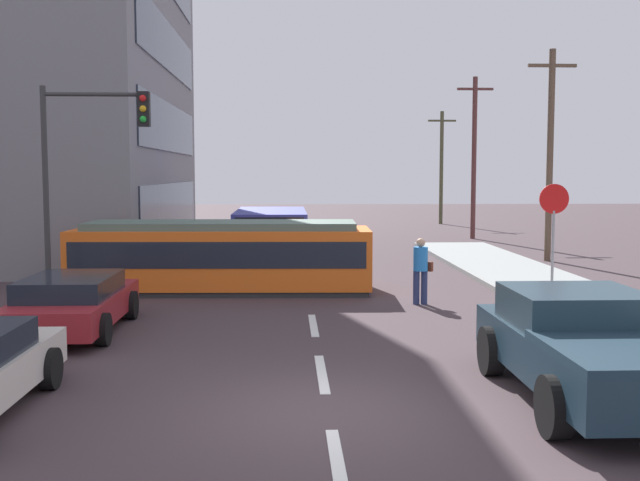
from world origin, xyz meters
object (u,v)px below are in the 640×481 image
(parked_sedan_furthest, at_px, (170,238))
(utility_pole_distant, at_px, (441,165))
(city_bus, at_px, (271,233))
(pedestrian_crossing, at_px, (421,267))
(utility_pole_far, at_px, (474,155))
(parked_sedan_mid, at_px, (73,302))
(utility_pole_mid, at_px, (550,151))
(streetcar_tram, at_px, (223,255))
(pickup_truck_parked, at_px, (587,347))
(traffic_light_mast, at_px, (86,155))
(stop_sign, at_px, (554,216))
(parked_sedan_far, at_px, (136,254))

(parked_sedan_furthest, height_order, utility_pole_distant, utility_pole_distant)
(city_bus, bearing_deg, utility_pole_distant, 63.53)
(pedestrian_crossing, distance_m, utility_pole_far, 20.18)
(parked_sedan_mid, height_order, utility_pole_mid, utility_pole_mid)
(streetcar_tram, xyz_separation_m, utility_pole_distant, (11.76, 27.76, 2.78))
(pickup_truck_parked, bearing_deg, traffic_light_mast, 138.20)
(parked_sedan_furthest, xyz_separation_m, stop_sign, (11.63, -12.39, 1.57))
(parked_sedan_far, distance_m, utility_pole_distant, 28.27)
(parked_sedan_mid, bearing_deg, stop_sign, 16.41)
(traffic_light_mast, xyz_separation_m, utility_pole_distant, (14.85, 30.10, 0.05))
(pickup_truck_parked, xyz_separation_m, utility_pole_distant, (5.63, 38.34, 2.99))
(streetcar_tram, relative_size, parked_sedan_far, 1.85)
(parked_sedan_furthest, bearing_deg, utility_pole_far, 24.13)
(city_bus, xyz_separation_m, pickup_truck_parked, (4.91, -17.17, -0.32))
(parked_sedan_mid, height_order, parked_sedan_furthest, same)
(parked_sedan_mid, height_order, traffic_light_mast, traffic_light_mast)
(stop_sign, bearing_deg, pedestrian_crossing, -175.62)
(streetcar_tram, xyz_separation_m, traffic_light_mast, (-3.09, -2.34, 2.73))
(traffic_light_mast, distance_m, utility_pole_distant, 33.56)
(streetcar_tram, height_order, utility_pole_far, utility_pole_far)
(parked_sedan_mid, xyz_separation_m, parked_sedan_furthest, (-0.39, 15.70, -0.00))
(utility_pole_distant, bearing_deg, city_bus, -116.47)
(city_bus, relative_size, parked_sedan_mid, 1.33)
(utility_pole_distant, bearing_deg, utility_pole_far, -93.24)
(pedestrian_crossing, bearing_deg, pickup_truck_parked, -83.26)
(pickup_truck_parked, bearing_deg, parked_sedan_furthest, 113.69)
(traffic_light_mast, bearing_deg, stop_sign, 1.18)
(city_bus, height_order, parked_sedan_far, city_bus)
(stop_sign, distance_m, utility_pole_mid, 9.64)
(pickup_truck_parked, relative_size, traffic_light_mast, 0.93)
(stop_sign, relative_size, utility_pole_far, 0.36)
(stop_sign, height_order, utility_pole_mid, utility_pole_mid)
(pickup_truck_parked, bearing_deg, utility_pole_mid, 72.65)
(streetcar_tram, relative_size, city_bus, 1.38)
(pickup_truck_parked, height_order, stop_sign, stop_sign)
(utility_pole_mid, bearing_deg, pickup_truck_parked, -107.35)
(traffic_light_mast, bearing_deg, parked_sedan_furthest, 89.73)
(city_bus, bearing_deg, parked_sedan_mid, -107.83)
(parked_sedan_furthest, distance_m, traffic_light_mast, 13.01)
(pedestrian_crossing, relative_size, stop_sign, 0.58)
(pedestrian_crossing, bearing_deg, streetcar_tram, 155.32)
(utility_pole_mid, bearing_deg, parked_sedan_far, -168.85)
(utility_pole_mid, distance_m, utility_pole_far, 9.77)
(stop_sign, xyz_separation_m, traffic_light_mast, (-11.69, -0.24, 1.55))
(city_bus, relative_size, utility_pole_mid, 0.77)
(streetcar_tram, bearing_deg, pickup_truck_parked, -59.95)
(utility_pole_distant, bearing_deg, parked_sedan_mid, -113.47)
(parked_sedan_far, xyz_separation_m, stop_sign, (11.77, -6.07, 1.57))
(utility_pole_far, distance_m, utility_pole_distant, 11.15)
(parked_sedan_mid, distance_m, stop_sign, 11.82)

